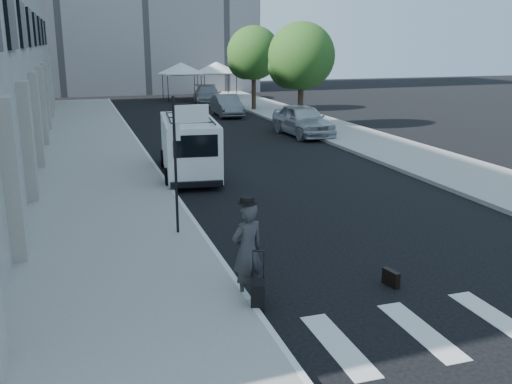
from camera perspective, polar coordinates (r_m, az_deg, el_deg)
ground at (r=12.83m, az=6.43°, el=-7.91°), size 120.00×120.00×0.00m
sidewalk_left at (r=27.21m, az=-16.02°, el=3.98°), size 4.50×48.00×0.15m
sidewalk_right at (r=34.12m, az=6.63°, el=6.56°), size 4.00×56.00×0.15m
sign_pole at (r=14.38m, az=-7.23°, el=5.57°), size 1.03×0.07×3.50m
tree_near at (r=33.34m, az=4.30°, el=13.16°), size 3.80×3.83×6.03m
tree_far at (r=41.82m, az=-0.43°, el=13.54°), size 3.80×3.83×6.03m
tent_left at (r=49.62m, az=-7.50°, el=12.17°), size 4.00×4.00×3.20m
tent_right at (r=50.78m, az=-3.97°, el=12.31°), size 4.00×4.00×3.20m
businessman at (r=11.23m, az=-0.87°, el=-5.86°), size 0.82×0.67×1.95m
briefcase at (r=12.32m, az=13.34°, el=-8.38°), size 0.20×0.45×0.34m
suitcase at (r=10.89m, az=0.20°, el=-10.35°), size 0.38×0.47×1.15m
cargo_van at (r=21.73m, az=-6.73°, el=4.62°), size 2.46×5.83×2.15m
parked_car_a at (r=30.90m, az=4.70°, el=7.18°), size 2.19×5.01×1.68m
parked_car_b at (r=39.09m, az=-2.92°, el=8.64°), size 1.72×4.42×1.43m
parked_car_c at (r=46.37m, az=-4.85°, el=9.61°), size 2.73×5.32×1.48m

